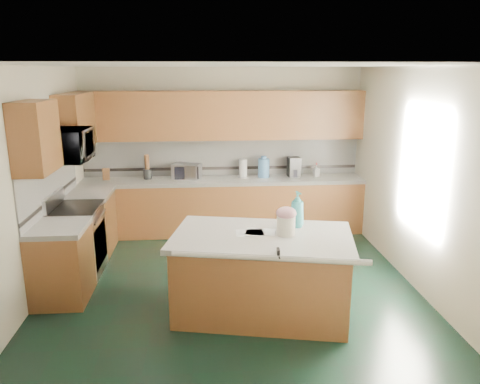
{
  "coord_description": "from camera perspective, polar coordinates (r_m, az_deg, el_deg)",
  "views": [
    {
      "loc": [
        -0.31,
        -5.48,
        2.65
      ],
      "look_at": [
        0.15,
        0.35,
        1.12
      ],
      "focal_mm": 35.0,
      "sensor_mm": 36.0,
      "label": 1
    }
  ],
  "objects": [
    {
      "name": "coffee_carafe",
      "position": [
        7.84,
        6.63,
        2.31
      ],
      "size": [
        0.13,
        0.13,
        0.13
      ],
      "primitive_type": "cylinder",
      "color": "black",
      "rests_on": "back_countertop"
    },
    {
      "name": "window_light_proxy",
      "position": [
        5.99,
        21.31,
        2.6
      ],
      "size": [
        0.02,
        1.4,
        1.1
      ],
      "primitive_type": "cube",
      "color": "white",
      "rests_on": "wall_right"
    },
    {
      "name": "soap_back_cap",
      "position": [
        7.9,
        9.32,
        3.43
      ],
      "size": [
        0.02,
        0.02,
        0.03
      ],
      "primitive_type": "cylinder",
      "color": "red",
      "rests_on": "soap_bottle_back"
    },
    {
      "name": "toaster_oven",
      "position": [
        7.7,
        -6.51,
        2.53
      ],
      "size": [
        0.5,
        0.43,
        0.25
      ],
      "primitive_type": "cube",
      "rotation": [
        0.0,
        0.0,
        -0.37
      ],
      "color": "#B7B7BC",
      "rests_on": "back_countertop"
    },
    {
      "name": "treat_jar_knob",
      "position": [
        5.02,
        5.67,
        -2.06
      ],
      "size": [
        0.07,
        0.02,
        0.02
      ],
      "primitive_type": "cylinder",
      "rotation": [
        0.0,
        1.57,
        0.0
      ],
      "color": "tan",
      "rests_on": "treat_jar_lid"
    },
    {
      "name": "soap_bottle_back",
      "position": [
        7.93,
        9.29,
        2.6
      ],
      "size": [
        0.11,
        0.11,
        0.2
      ],
      "primitive_type": "imported",
      "rotation": [
        0.0,
        0.0,
        0.21
      ],
      "color": "white",
      "rests_on": "back_countertop"
    },
    {
      "name": "clamp_handle",
      "position": [
        4.54,
        4.79,
        -7.91
      ],
      "size": [
        0.02,
        0.07,
        0.02
      ],
      "primitive_type": "cylinder",
      "rotation": [
        1.57,
        0.0,
        0.0
      ],
      "color": "black",
      "rests_on": "island_top"
    },
    {
      "name": "wall_right",
      "position": [
        6.21,
        20.65,
        1.64
      ],
      "size": [
        0.04,
        4.6,
        2.7
      ],
      "primitive_type": "cube",
      "color": "beige",
      "rests_on": "ground"
    },
    {
      "name": "ceiling",
      "position": [
        5.49,
        -1.32,
        15.19
      ],
      "size": [
        4.6,
        4.6,
        0.0
      ],
      "primitive_type": "plane",
      "color": "white",
      "rests_on": "ground"
    },
    {
      "name": "paper_towel",
      "position": [
        7.77,
        0.37,
        2.92
      ],
      "size": [
        0.13,
        0.13,
        0.3
      ],
      "primitive_type": "cylinder",
      "color": "white",
      "rests_on": "back_countertop"
    },
    {
      "name": "treat_jar_lid",
      "position": [
        5.03,
        5.66,
        -2.58
      ],
      "size": [
        0.22,
        0.22,
        0.14
      ],
      "primitive_type": "ellipsoid",
      "color": "#CA8795",
      "rests_on": "treat_jar"
    },
    {
      "name": "back_countertop",
      "position": [
        7.69,
        -2.08,
        1.41
      ],
      "size": [
        4.6,
        0.64,
        0.06
      ],
      "primitive_type": "cube",
      "color": "white",
      "rests_on": "back_base_cab"
    },
    {
      "name": "island_top",
      "position": [
        5.1,
        2.72,
        -5.54
      ],
      "size": [
        2.13,
        1.52,
        0.06
      ],
      "primitive_type": "cube",
      "rotation": [
        0.0,
        0.0,
        -0.2
      ],
      "color": "white",
      "rests_on": "island_base"
    },
    {
      "name": "paper_sheet_a",
      "position": [
        5.17,
        2.51,
        -4.87
      ],
      "size": [
        0.37,
        0.3,
        0.0
      ],
      "primitive_type": "cube",
      "rotation": [
        0.0,
        0.0,
        -0.21
      ],
      "color": "white",
      "rests_on": "island_top"
    },
    {
      "name": "back_base_cab",
      "position": [
        7.81,
        -2.05,
        -1.87
      ],
      "size": [
        4.6,
        0.6,
        0.86
      ],
      "primitive_type": "cube",
      "color": "#412812",
      "rests_on": "ground"
    },
    {
      "name": "paper_sheet_b",
      "position": [
        5.14,
        1.19,
        -4.99
      ],
      "size": [
        0.3,
        0.23,
        0.0
      ],
      "primitive_type": "cube",
      "rotation": [
        0.0,
        0.0,
        -0.0
      ],
      "color": "white",
      "rests_on": "island_top"
    },
    {
      "name": "treat_jar",
      "position": [
        5.08,
        5.62,
        -4.07
      ],
      "size": [
        0.25,
        0.25,
        0.21
      ],
      "primitive_type": "cylinder",
      "rotation": [
        0.0,
        0.0,
        0.31
      ],
      "color": "silver",
      "rests_on": "island_top"
    },
    {
      "name": "water_jug",
      "position": [
        7.76,
        2.91,
        2.93
      ],
      "size": [
        0.19,
        0.19,
        0.31
      ],
      "primitive_type": "cylinder",
      "color": "#578FCB",
      "rests_on": "back_countertop"
    },
    {
      "name": "left_base_cab_front",
      "position": [
        5.93,
        -20.92,
        -8.32
      ],
      "size": [
        0.6,
        0.72,
        0.86
      ],
      "primitive_type": "cube",
      "color": "#412812",
      "rests_on": "ground"
    },
    {
      "name": "wall_front",
      "position": [
        3.43,
        1.0,
        -7.58
      ],
      "size": [
        4.6,
        0.04,
        2.7
      ],
      "primitive_type": "cube",
      "color": "beige",
      "rests_on": "ground"
    },
    {
      "name": "toaster_oven_door",
      "position": [
        7.57,
        -6.54,
        2.31
      ],
      "size": [
        0.39,
        0.01,
        0.21
      ],
      "primitive_type": "cube",
      "color": "black",
      "rests_on": "toaster_oven"
    },
    {
      "name": "microwave",
      "position": [
        6.28,
        -20.16,
        5.37
      ],
      "size": [
        0.5,
        0.73,
        0.41
      ],
      "primitive_type": "imported",
      "rotation": [
        0.0,
        0.0,
        1.57
      ],
      "color": "#B7B7BC",
      "rests_on": "wall_left"
    },
    {
      "name": "utensil_bundle",
      "position": [
        7.75,
        -11.29,
        3.6
      ],
      "size": [
        0.08,
        0.08,
        0.24
      ],
      "primitive_type": "cylinder",
      "color": "#472814",
      "rests_on": "utensil_crock"
    },
    {
      "name": "floor",
      "position": [
        6.09,
        -1.17,
        -11.12
      ],
      "size": [
        4.6,
        4.6,
        0.0
      ],
      "primitive_type": "plane",
      "color": "black",
      "rests_on": "ground"
    },
    {
      "name": "left_counter_rear",
      "position": [
        7.19,
        -17.95,
        -0.23
      ],
      "size": [
        0.64,
        0.82,
        0.06
      ],
      "primitive_type": "cube",
      "color": "white",
      "rests_on": "left_base_cab_rear"
    },
    {
      "name": "treat_jar_knob_end_l",
      "position": [
        5.01,
        5.26,
        -2.07
      ],
      "size": [
        0.04,
        0.04,
        0.04
      ],
      "primitive_type": "sphere",
      "color": "tan",
      "rests_on": "treat_jar_lid"
    },
    {
      "name": "range_backguard",
      "position": [
        6.5,
        -21.82,
        -0.94
      ],
      "size": [
        0.06,
        0.76,
        0.18
      ],
      "primitive_type": "cube",
      "color": "#B7B7BC",
      "rests_on": "range_body"
    },
    {
      "name": "soap_bottle_island",
      "position": [
        5.31,
        6.99,
        -2.12
      ],
      "size": [
        0.2,
        0.2,
        0.41
      ],
      "primitive_type": "imported",
      "rotation": [
        0.0,
        0.0,
        0.28
      ],
      "color": "teal",
      "rests_on": "island_top"
    },
    {
      "name": "range_handle",
      "position": [
        6.41,
        -16.66,
        -2.93
      ],
      "size": [
        0.02,
        0.66,
        0.02
      ],
      "primitive_type": "cylinder",
      "rotation": [
        1.57,
        0.0,
        0.0
      ],
      "color": "#B7B7BC",
      "rests_on": "range_body"
    },
    {
      "name": "paper_towel_base",
      "position": [
        7.8,
        0.37,
        1.89
      ],
      "size": [
        0.2,
        0.2,
        0.01
      ],
      "primitive_type": "cylinder",
      "color": "#B7B7BC",
      "rests_on": "back_countertop"
    },
    {
      "name": "left_base_cab_rear",
      "position": [
        7.32,
        -17.67,
        -3.71
      ],
      "size": [
        0.6,
        0.82,
        0.86
      ],
      "primitive_type": "cube",
      "color": "#412812",
      "rests_on": "ground"
    },
    {
      "name": "back_backsplash",
      "position": [
        7.9,
        -2.19,
        4.33
      ],
      "size": [
        4.6,
        0.02,
        0.63
      ],
      "primitive_type": "cube",
      "color": "silver",
      "rests_on": "back_countertop"
    },
    {
      "name": "wall_left",
      "position": [
        5.98,
        -24.04,
        0.82
      ],
      "size": [
        0.04,
        4.6,
        2.7
      ],
      "primitive_type": "cube",
      "color": "beige",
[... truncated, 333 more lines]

